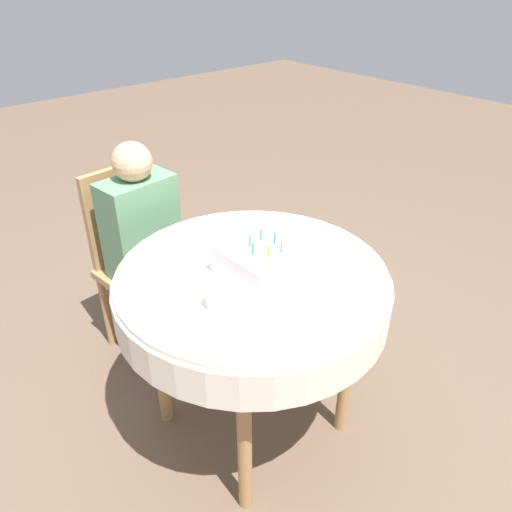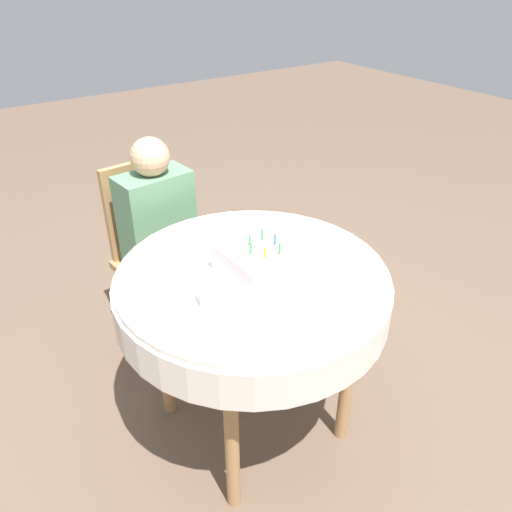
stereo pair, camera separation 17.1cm
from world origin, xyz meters
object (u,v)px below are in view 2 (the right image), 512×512
object	(u,v)px
drinking_glass	(209,294)
birthday_cake	(263,261)
person	(161,232)
chair	(154,251)

from	to	relation	value
drinking_glass	birthday_cake	bearing A→B (deg)	11.01
person	drinking_glass	bearing A→B (deg)	-108.86
birthday_cake	drinking_glass	world-z (taller)	birthday_cake
person	drinking_glass	xyz separation A→B (m)	(-0.19, -0.78, 0.19)
chair	person	bearing A→B (deg)	-90.00
chair	drinking_glass	bearing A→B (deg)	-106.90
person	drinking_glass	distance (m)	0.83
chair	drinking_glass	xyz separation A→B (m)	(-0.18, -0.88, 0.33)
chair	drinking_glass	world-z (taller)	chair
drinking_glass	person	bearing A→B (deg)	76.65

